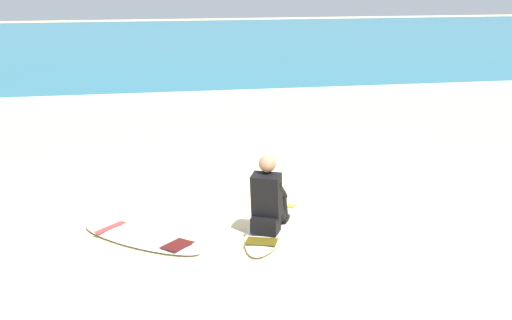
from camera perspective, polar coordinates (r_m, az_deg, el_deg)
name	(u,v)px	position (r m, az deg, el deg)	size (l,w,h in m)	color
ground_plane	(272,214)	(9.43, 1.26, -4.36)	(80.00, 80.00, 0.00)	beige
sea	(156,44)	(31.58, -8.10, 9.26)	(80.00, 28.00, 0.10)	teal
breaking_foam	(192,96)	(18.04, -5.16, 5.14)	(80.00, 0.90, 0.11)	white
surfboard_main	(271,223)	(8.98, 1.20, -5.14)	(1.30, 2.27, 0.08)	#EFE5C6
surfer_seated	(268,201)	(8.57, 0.99, -3.30)	(0.61, 0.77, 0.95)	black
surfboard_spare_near	(141,238)	(8.61, -9.28, -6.24)	(1.62, 1.61, 0.08)	white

